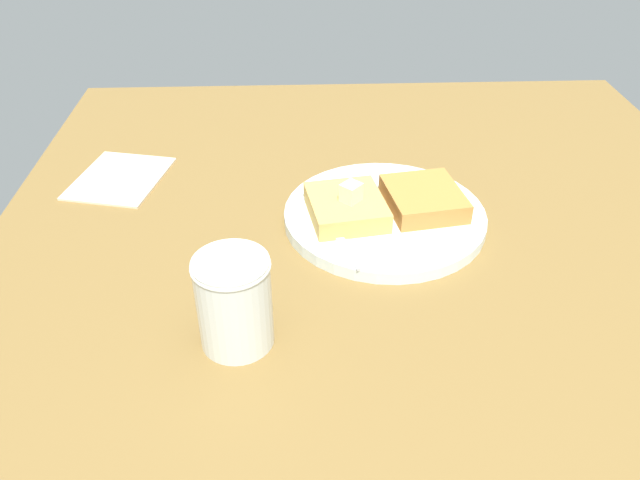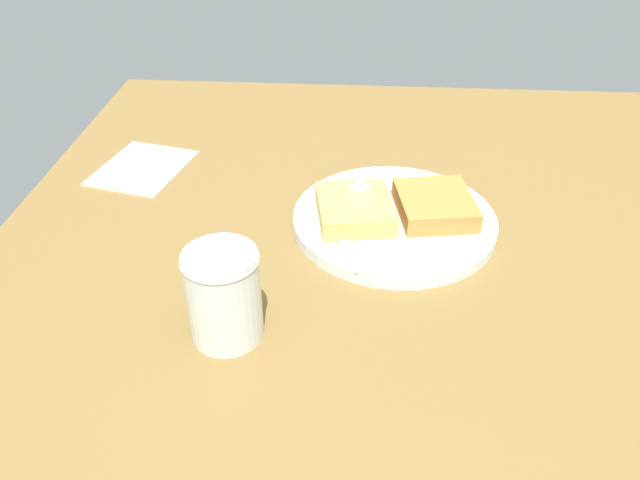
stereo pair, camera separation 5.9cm
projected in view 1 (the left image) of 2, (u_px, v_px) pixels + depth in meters
table_surface at (381, 239)px, 75.72cm from camera, size 94.51×94.51×2.28cm
plate at (384, 216)px, 76.25cm from camera, size 24.55×24.55×1.51cm
toast_slice_left at (346, 207)px, 74.38cm from camera, size 10.08×10.90×2.43cm
toast_slice_middle at (424, 199)px, 75.97cm from camera, size 10.08×10.90×2.43cm
butter_pat_primary at (351, 192)px, 72.72cm from camera, size 2.95×2.96×2.20cm
fork at (330, 225)px, 73.18cm from camera, size 6.37×15.65×0.36cm
syrup_jar at (235, 305)px, 57.56cm from camera, size 7.22×7.22×9.48cm
napkin at (120, 178)px, 85.19cm from camera, size 13.78×15.52×0.30cm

